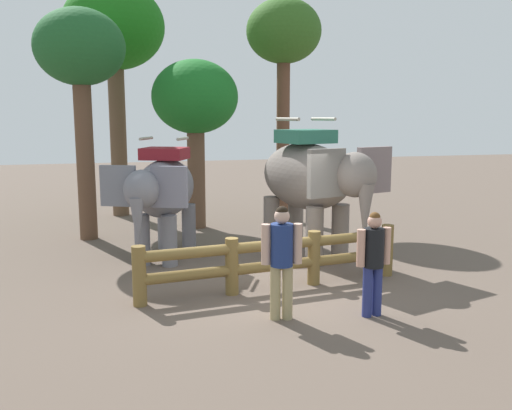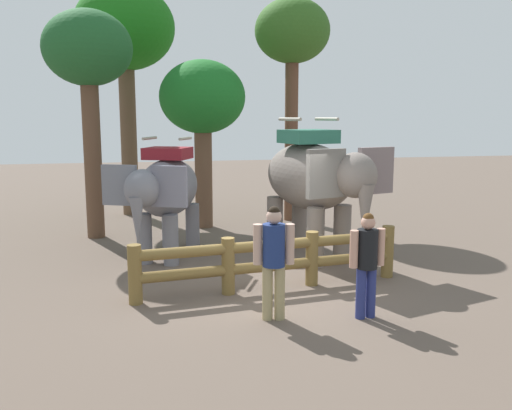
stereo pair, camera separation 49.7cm
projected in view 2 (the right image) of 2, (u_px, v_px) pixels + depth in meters
The scene contains 10 objects.
ground_plane at pixel (273, 292), 10.18m from camera, with size 60.00×60.00×0.00m, color brown.
log_fence at pixel (271, 258), 10.26m from camera, with size 5.22×0.80×1.05m.
elephant_near_left at pixel (165, 191), 12.39m from camera, with size 2.45×3.26×2.76m.
elephant_center at pixel (314, 180), 12.37m from camera, with size 2.49×3.81×3.19m.
tourist_woman_in_black at pixel (367, 258), 8.74m from camera, with size 0.61×0.36×1.72m.
tourist_man_in_blue at pixel (274, 255), 8.66m from camera, with size 0.65×0.41×1.84m.
tree_far_left at pixel (202, 102), 15.57m from camera, with size 2.44×2.44×4.79m.
tree_back_center at pixel (88, 57), 14.04m from camera, with size 2.27×2.27×5.91m.
tree_far_right at pixel (292, 39), 16.36m from camera, with size 2.25×2.25×6.68m.
tree_deep_back at pixel (125, 33), 17.34m from camera, with size 3.15×3.15×7.33m.
Camera 2 is at (-2.42, -9.49, 3.24)m, focal length 38.56 mm.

